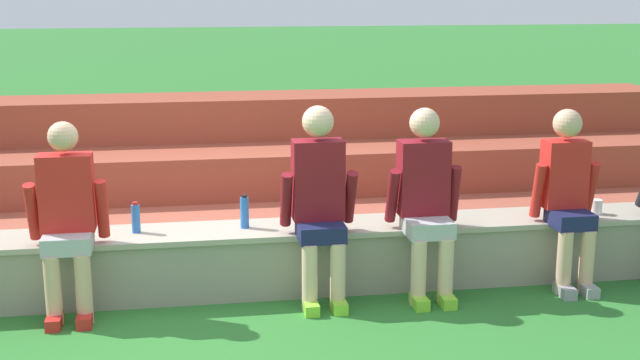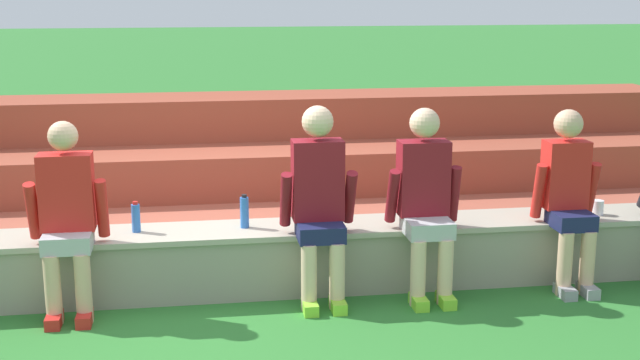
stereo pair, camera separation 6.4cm
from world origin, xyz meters
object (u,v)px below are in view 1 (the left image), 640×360
Objects in this scene: water_bottle_near_left at (136,218)px; person_left_of_center at (67,215)px; person_center at (319,199)px; plastic_cup_middle at (596,207)px; person_far_right at (568,194)px; person_right_of_center at (426,198)px; water_bottle_mid_left at (245,212)px.

person_left_of_center is at bearing -146.62° from water_bottle_near_left.
plastic_cup_middle is at bearing 5.78° from person_center.
plastic_cup_middle is at bearing 30.49° from person_far_right.
person_right_of_center is (2.51, -0.00, 0.02)m from person_left_of_center.
water_bottle_mid_left is (1.22, 0.28, -0.11)m from person_left_of_center.
person_far_right is at bearing 0.29° from person_left_of_center.
person_left_of_center is 1.00× the size of person_far_right.
person_right_of_center is 5.51× the size of water_bottle_mid_left.
person_left_of_center is at bearing -179.71° from person_far_right.
person_far_right is at bearing -6.31° from water_bottle_mid_left.
person_center is at bearing -0.14° from person_left_of_center.
person_far_right reaches higher than water_bottle_near_left.
plastic_cup_middle is (0.35, 0.20, -0.17)m from person_far_right.
water_bottle_near_left is 0.91× the size of water_bottle_mid_left.
person_right_of_center is at bearing -12.55° from water_bottle_mid_left.
plastic_cup_middle is at bearing -1.08° from water_bottle_near_left.
person_center reaches higher than plastic_cup_middle.
person_left_of_center reaches higher than person_far_right.
plastic_cup_middle is (2.74, -0.06, -0.06)m from water_bottle_mid_left.
water_bottle_near_left is at bearing 178.92° from plastic_cup_middle.
person_right_of_center reaches higher than water_bottle_near_left.
person_left_of_center reaches higher than water_bottle_mid_left.
water_bottle_near_left is at bearing 171.98° from person_right_of_center.
person_far_right is 0.43m from plastic_cup_middle.
person_right_of_center is 1.33m from water_bottle_mid_left.
water_bottle_mid_left is at bearing 178.71° from plastic_cup_middle.
person_far_right is at bearing -4.86° from water_bottle_near_left.
person_center reaches higher than water_bottle_near_left.
person_center is 1.06× the size of person_far_right.
person_left_of_center is 1.26m from water_bottle_mid_left.
person_center reaches higher than person_left_of_center.
person_center is 0.61m from water_bottle_mid_left.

